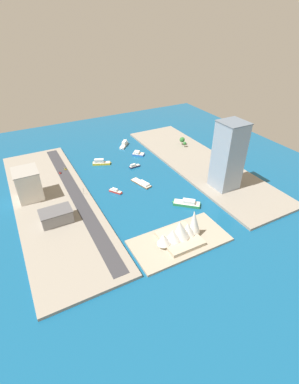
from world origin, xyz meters
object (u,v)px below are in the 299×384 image
at_px(warehouse_low_gray, 56,216).
at_px(patrol_launch_navy, 134,166).
at_px(catamaran_blue, 138,154).
at_px(ferry_green_doubledeck, 187,203).
at_px(tower_tall_glass, 228,156).
at_px(barge_flat_brown, 142,183).
at_px(opera_landmark, 181,232).
at_px(taxi_yellow_cab, 65,169).
at_px(pickup_red, 60,172).
at_px(tugboat_red, 115,191).
at_px(ferry_white_commuter, 124,144).
at_px(ferry_yellow_fast, 101,162).
at_px(hotel_broad_white, 28,184).
at_px(traffic_light_waterfront, 83,191).

bearing_deg(warehouse_low_gray, patrol_launch_navy, -149.23).
relative_size(catamaran_blue, warehouse_low_gray, 0.62).
distance_m(ferry_green_doubledeck, tower_tall_glass, 61.79).
distance_m(patrol_launch_navy, catamaran_blue, 33.39).
xyz_separation_m(barge_flat_brown, opera_landmark, (12.14, 92.19, 8.90)).
xyz_separation_m(ferry_green_doubledeck, warehouse_low_gray, (114.63, -30.42, 6.11)).
distance_m(taxi_yellow_cab, opera_landmark, 167.53).
height_order(pickup_red, opera_landmark, opera_landmark).
bearing_deg(tugboat_red, ferry_white_commuter, -118.16).
bearing_deg(patrol_launch_navy, tugboat_red, 44.49).
bearing_deg(ferry_white_commuter, tugboat_red, 61.84).
bearing_deg(opera_landmark, ferry_green_doubledeck, -130.46).
bearing_deg(ferry_yellow_fast, opera_landmark, 93.94).
height_order(ferry_green_doubledeck, tower_tall_glass, tower_tall_glass).
bearing_deg(barge_flat_brown, patrol_launch_navy, -103.82).
bearing_deg(hotel_broad_white, patrol_launch_navy, -174.14).
xyz_separation_m(taxi_yellow_cab, traffic_light_waterfront, (-3.47, 59.82, 3.43)).
distance_m(patrol_launch_navy, pickup_red, 84.53).
relative_size(patrol_launch_navy, opera_landmark, 0.37).
height_order(barge_flat_brown, patrol_launch_navy, patrol_launch_navy).
bearing_deg(hotel_broad_white, warehouse_low_gray, 105.59).
height_order(ferry_green_doubledeck, hotel_broad_white, hotel_broad_white).
relative_size(barge_flat_brown, opera_landmark, 0.68).
bearing_deg(taxi_yellow_cab, traffic_light_waterfront, 93.32).
distance_m(catamaran_blue, hotel_broad_white, 142.01).
bearing_deg(tugboat_red, ferry_green_doubledeck, 134.56).
distance_m(catamaran_blue, traffic_light_waterfront, 106.99).
distance_m(ferry_green_doubledeck, ferry_yellow_fast, 125.37).
height_order(patrol_launch_navy, warehouse_low_gray, warehouse_low_gray).
relative_size(ferry_yellow_fast, tower_tall_glass, 0.33).
distance_m(hotel_broad_white, pickup_red, 51.43).
bearing_deg(catamaran_blue, ferry_white_commuter, -82.07).
bearing_deg(warehouse_low_gray, catamaran_blue, -143.69).
relative_size(catamaran_blue, ferry_white_commuter, 0.79).
height_order(tugboat_red, hotel_broad_white, hotel_broad_white).
relative_size(tugboat_red, opera_landmark, 0.36).
distance_m(warehouse_low_gray, traffic_light_waterfront, 44.44).
height_order(taxi_yellow_cab, opera_landmark, opera_landmark).
xyz_separation_m(catamaran_blue, taxi_yellow_cab, (92.40, -0.54, 1.57)).
distance_m(patrol_launch_navy, ferry_white_commuter, 62.73).
distance_m(hotel_broad_white, traffic_light_waterfront, 51.44).
bearing_deg(tugboat_red, ferry_yellow_fast, -96.91).
relative_size(barge_flat_brown, ferry_yellow_fast, 1.19).
bearing_deg(ferry_green_doubledeck, hotel_broad_white, -31.88).
bearing_deg(pickup_red, taxi_yellow_cab, -141.04).
distance_m(tower_tall_glass, pickup_red, 181.85).
bearing_deg(pickup_red, barge_flat_brown, 139.86).
relative_size(patrol_launch_navy, pickup_red, 2.96).
relative_size(hotel_broad_white, opera_landmark, 0.75).
xyz_separation_m(ferry_green_doubledeck, ferry_yellow_fast, (43.69, -117.51, 0.40)).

